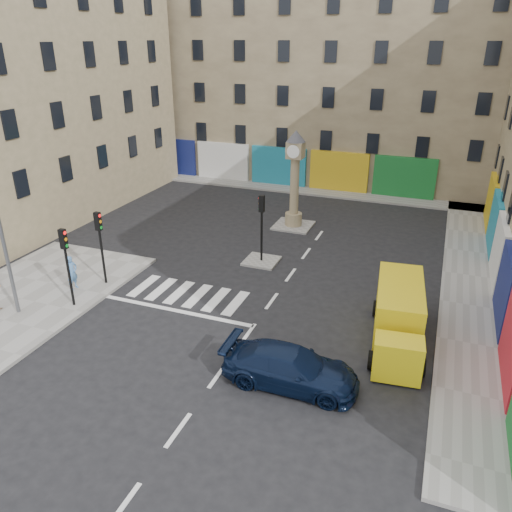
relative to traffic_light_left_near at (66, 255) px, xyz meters
The scene contains 14 objects.
ground 8.71m from the traffic_light_left_near, ahead, with size 120.00×120.00×0.00m, color black.
sidewalk_right 19.79m from the traffic_light_left_near, 29.96° to the left, with size 2.60×30.00×0.15m, color gray.
sidewalk_far 22.56m from the traffic_light_left_near, 78.94° to the left, with size 32.00×2.40×0.15m, color gray.
island_near 10.35m from the traffic_light_left_near, 51.07° to the left, with size 1.80×1.80×0.12m, color gray.
island_far 15.38m from the traffic_light_left_near, 65.46° to the left, with size 2.40×2.40×0.12m, color gray.
building_far 28.74m from the traffic_light_left_near, 81.21° to the left, with size 32.00×10.00×17.00m, color gray.
building_left 16.66m from the traffic_light_left_near, 132.20° to the left, with size 8.00×20.00×15.00m, color tan.
traffic_light_left_near is the anchor object (origin of this frame).
traffic_light_left_far 2.40m from the traffic_light_left_near, 90.00° to the left, with size 0.28×0.22×3.70m.
traffic_light_island 10.03m from the traffic_light_left_near, 51.07° to the left, with size 0.28×0.22×3.70m.
clock_pillar 15.19m from the traffic_light_left_near, 65.45° to the left, with size 1.20×1.20×6.10m.
navy_sedan 11.23m from the traffic_light_left_near, ahead, with size 1.99×4.90×1.42m, color black.
yellow_van 14.46m from the traffic_light_left_near, 10.51° to the left, with size 2.53×6.14×2.18m.
pedestrian_blue 2.33m from the traffic_light_left_near, 128.75° to the left, with size 0.63×0.41×1.72m, color #5181B9.
Camera 1 is at (6.67, -15.54, 11.47)m, focal length 35.00 mm.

